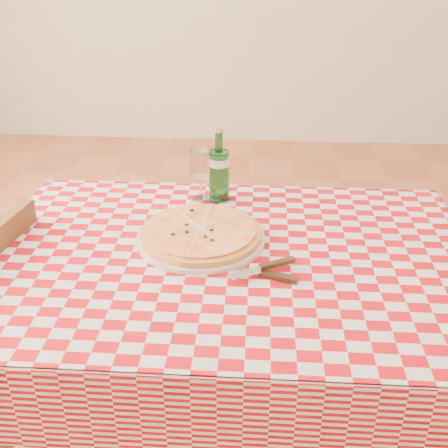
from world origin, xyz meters
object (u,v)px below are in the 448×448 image
Objects in this scene: water_bottle at (219,165)px; pizza_plate at (201,233)px; wine_glass at (201,175)px; dining_table at (230,286)px.

pizza_plate is at bearing -96.77° from water_bottle.
wine_glass is (-0.03, 0.26, 0.06)m from pizza_plate.
dining_table is at bearing -80.83° from water_bottle.
dining_table is 0.39m from wine_glass.
water_bottle reaches higher than wine_glass.
wine_glass is (-0.11, 0.33, 0.18)m from dining_table.
pizza_plate is (-0.08, 0.07, 0.12)m from dining_table.
wine_glass is at bearing 108.29° from dining_table.
pizza_plate is 1.51× the size of water_bottle.
water_bottle is (-0.05, 0.33, 0.22)m from dining_table.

